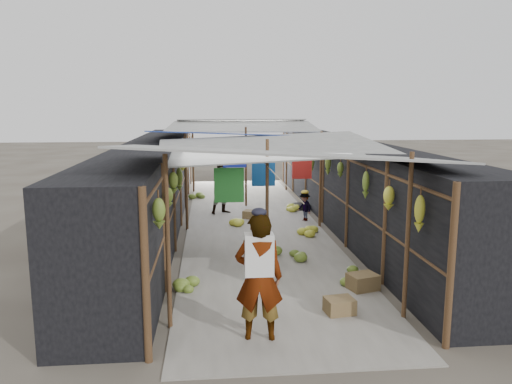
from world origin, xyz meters
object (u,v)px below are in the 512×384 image
object	(u,v)px
black_basin	(301,207)
vendor_seated	(305,207)
crate_near	(340,306)
vendor_elderly	(259,277)
shopper_blue	(223,188)

from	to	relation	value
black_basin	vendor_seated	xyz separation A→B (m)	(-0.19, -1.65, 0.33)
crate_near	vendor_elderly	size ratio (longest dim) A/B	0.24
black_basin	vendor_seated	world-z (taller)	vendor_seated
shopper_blue	crate_near	bearing A→B (deg)	-101.30
crate_near	black_basin	distance (m)	8.14
crate_near	shopper_blue	bearing A→B (deg)	93.32
vendor_elderly	shopper_blue	distance (m)	8.42
black_basin	shopper_blue	size ratio (longest dim) A/B	0.37
shopper_blue	vendor_seated	bearing A→B (deg)	-51.71
black_basin	shopper_blue	distance (m)	2.61
crate_near	shopper_blue	distance (m)	7.88
shopper_blue	vendor_seated	xyz separation A→B (m)	(2.28, -1.24, -0.39)
crate_near	vendor_seated	xyz separation A→B (m)	(0.67, 6.44, 0.29)
vendor_elderly	shopper_blue	size ratio (longest dim) A/B	1.14
shopper_blue	black_basin	bearing A→B (deg)	-13.67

